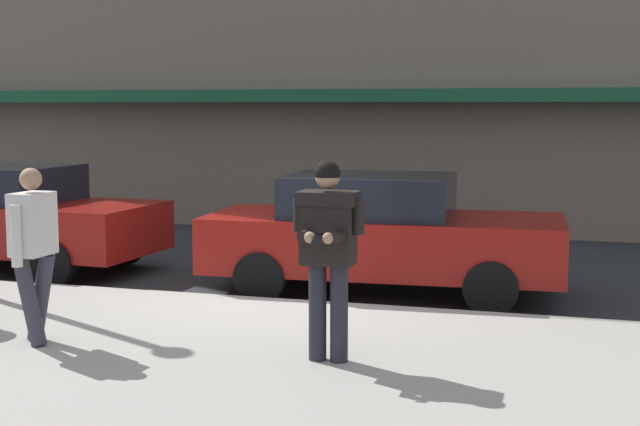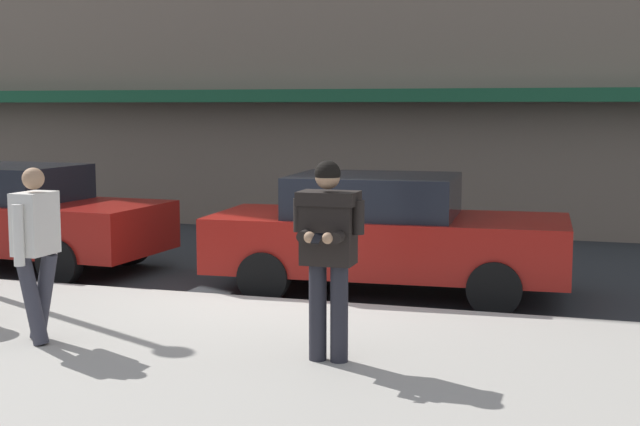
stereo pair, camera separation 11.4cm
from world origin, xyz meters
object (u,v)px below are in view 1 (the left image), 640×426
object	(u,v)px
parked_sedan_near	(7,216)
man_texting_on_phone	(328,239)
pedestrian_in_light_coat	(33,244)
parked_sedan_mid	(381,233)

from	to	relation	value
parked_sedan_near	man_texting_on_phone	bearing A→B (deg)	-31.91
man_texting_on_phone	pedestrian_in_light_coat	bearing A→B (deg)	-176.00
parked_sedan_mid	pedestrian_in_light_coat	xyz separation A→B (m)	(-2.56, -3.76, 0.32)
parked_sedan_mid	man_texting_on_phone	size ratio (longest dim) A/B	2.55
parked_sedan_near	man_texting_on_phone	distance (m)	7.08
parked_sedan_near	parked_sedan_mid	bearing A→B (deg)	-1.71
parked_sedan_mid	pedestrian_in_light_coat	world-z (taller)	pedestrian_in_light_coat
parked_sedan_near	man_texting_on_phone	xyz separation A→B (m)	(6.00, -3.73, 0.46)
pedestrian_in_light_coat	parked_sedan_near	bearing A→B (deg)	128.50
parked_sedan_mid	man_texting_on_phone	xyz separation A→B (m)	(0.31, -3.56, 0.46)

